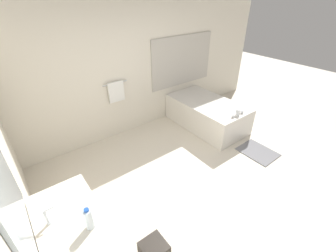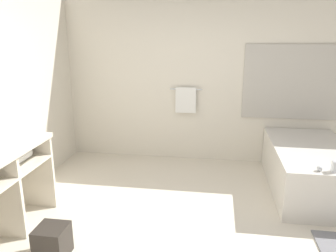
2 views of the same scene
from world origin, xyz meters
The scene contains 8 objects.
ground_plane centered at (0.00, 0.00, 0.00)m, with size 16.00×16.00×0.00m, color beige.
wall_back_with_blinds centered at (0.05, 2.23, 1.35)m, with size 7.40×0.13×2.70m.
wall_left_with_mirror centered at (-2.23, 0.00, 1.36)m, with size 0.08×7.40×2.70m.
vanity_counter centered at (-1.90, -0.23, 0.65)m, with size 0.57×1.29×0.92m.
sink_faucet centered at (-2.06, -0.05, 1.00)m, with size 0.09×0.04×0.18m.
bathtub centered at (1.41, 1.30, 0.32)m, with size 0.97×1.77×0.71m.
water_bottle_1 centered at (-1.78, -0.30, 1.02)m, with size 0.07×0.07×0.23m.
bath_mat centered at (1.47, -0.03, 0.01)m, with size 0.54×0.67×0.02m.
Camera 1 is at (-1.99, -1.67, 2.69)m, focal length 24.00 mm.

